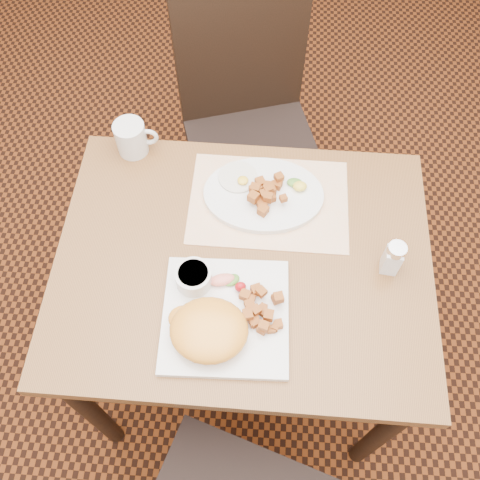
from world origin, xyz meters
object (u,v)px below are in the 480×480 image
Objects in this scene: salt_shaker at (393,258)px; table at (243,279)px; chair_far at (249,118)px; coffee_mug at (132,138)px; plate_square at (226,316)px; plate_oval at (263,195)px.

table is at bearing -179.79° from salt_shaker.
chair_far is (-0.03, 0.64, -0.10)m from table.
chair_far is at bearing 49.08° from coffee_mug.
table is at bearing 75.04° from chair_far.
chair_far reaches higher than coffee_mug.
plate_square is 0.40m from salt_shaker.
plate_oval is (0.07, 0.33, 0.00)m from plate_square.
plate_square is at bearing -157.54° from salt_shaker.
chair_far is 0.51m from coffee_mug.
plate_square is (-0.00, -0.80, 0.22)m from chair_far.
salt_shaker is 0.88× the size of coffee_mug.
salt_shaker reaches higher than coffee_mug.
coffee_mug is (-0.66, 0.31, -0.01)m from salt_shaker.
table is at bearing 79.40° from plate_square.
coffee_mug reaches higher than table.
salt_shaker is (0.34, 0.00, 0.16)m from table.
plate_oval is 2.68× the size of coffee_mug.
plate_oval is (0.07, -0.46, 0.22)m from chair_far.
coffee_mug reaches higher than plate_square.
chair_far is 0.52m from plate_oval.
plate_oval is at bearing 149.20° from salt_shaker.
plate_square is at bearing -58.15° from coffee_mug.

